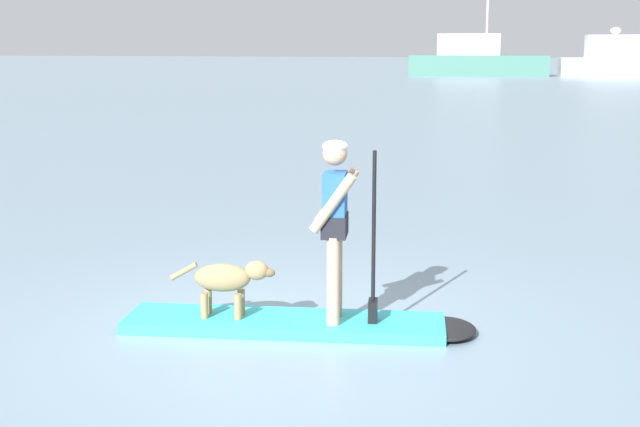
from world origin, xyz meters
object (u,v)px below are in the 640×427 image
(person_paddler, at_px, (337,218))
(moored_boat_outer, at_px, (621,61))
(paddleboard, at_px, (308,324))
(moored_boat_far_starboard, at_px, (476,60))
(dog, at_px, (228,279))

(person_paddler, bearing_deg, moored_boat_outer, 88.61)
(person_paddler, bearing_deg, paddleboard, -166.97)
(paddleboard, relative_size, person_paddler, 2.00)
(person_paddler, relative_size, moored_boat_far_starboard, 0.13)
(paddleboard, distance_m, moored_boat_far_starboard, 71.47)
(paddleboard, bearing_deg, dog, -166.97)
(dog, distance_m, moored_boat_far_starboard, 71.54)
(person_paddler, xyz_separation_m, dog, (-0.98, -0.23, -0.60))
(moored_boat_outer, bearing_deg, paddleboard, -91.59)
(dog, bearing_deg, moored_boat_far_starboard, 97.46)
(person_paddler, distance_m, dog, 1.17)
(paddleboard, height_order, moored_boat_outer, moored_boat_outer)
(moored_boat_outer, bearing_deg, moored_boat_far_starboard, -170.14)
(paddleboard, distance_m, moored_boat_outer, 72.89)
(dog, height_order, moored_boat_outer, moored_boat_outer)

